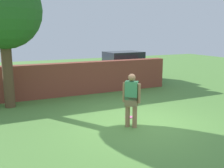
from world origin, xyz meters
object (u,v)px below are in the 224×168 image
(tree, at_px, (3,11))
(person, at_px, (131,98))
(frisbee_pink, at_px, (129,117))
(car, at_px, (123,67))

(tree, bearing_deg, person, -50.56)
(tree, bearing_deg, frisbee_pink, -40.63)
(person, xyz_separation_m, frisbee_pink, (0.37, 0.80, -0.89))
(tree, height_order, frisbee_pink, tree)
(person, bearing_deg, car, 107.36)
(person, relative_size, car, 0.38)
(car, bearing_deg, person, 61.92)
(tree, distance_m, person, 5.58)
(frisbee_pink, bearing_deg, person, -114.86)
(car, bearing_deg, frisbee_pink, 61.79)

